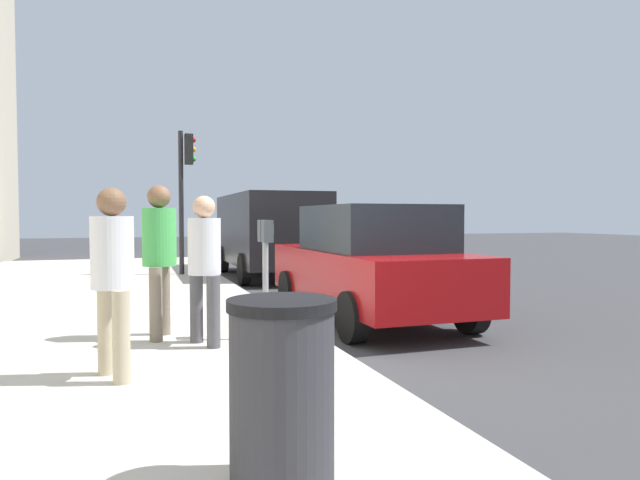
{
  "coord_description": "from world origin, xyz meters",
  "views": [
    {
      "loc": [
        -6.88,
        2.19,
        1.6
      ],
      "look_at": [
        -0.65,
        0.07,
        1.33
      ],
      "focal_mm": 31.9,
      "sensor_mm": 36.0,
      "label": 1
    }
  ],
  "objects_px": {
    "pedestrian_at_meter": "(204,259)",
    "parked_van_far": "(268,230)",
    "parked_sedan_near": "(371,263)",
    "parking_meter": "(265,253)",
    "pedestrian_bystander": "(112,268)",
    "parking_officer": "(159,247)",
    "traffic_signal": "(185,178)",
    "trash_bin": "(282,392)"
  },
  "relations": [
    {
      "from": "pedestrian_bystander",
      "to": "trash_bin",
      "type": "xyz_separation_m",
      "value": [
        -2.45,
        -0.9,
        -0.49
      ]
    },
    {
      "from": "pedestrian_at_meter",
      "to": "parked_sedan_near",
      "type": "distance_m",
      "value": 3.15
    },
    {
      "from": "parking_officer",
      "to": "trash_bin",
      "type": "bearing_deg",
      "value": -67.57
    },
    {
      "from": "parking_officer",
      "to": "traffic_signal",
      "type": "xyz_separation_m",
      "value": [
        7.67,
        -1.04,
        1.34
      ]
    },
    {
      "from": "parked_van_far",
      "to": "trash_bin",
      "type": "distance_m",
      "value": 12.11
    },
    {
      "from": "parked_van_far",
      "to": "traffic_signal",
      "type": "xyz_separation_m",
      "value": [
        -0.01,
        2.14,
        1.32
      ]
    },
    {
      "from": "traffic_signal",
      "to": "trash_bin",
      "type": "distance_m",
      "value": 11.93
    },
    {
      "from": "parking_meter",
      "to": "trash_bin",
      "type": "bearing_deg",
      "value": 168.04
    },
    {
      "from": "parking_officer",
      "to": "trash_bin",
      "type": "relative_size",
      "value": 1.8
    },
    {
      "from": "parking_meter",
      "to": "parking_officer",
      "type": "distance_m",
      "value": 1.27
    },
    {
      "from": "pedestrian_bystander",
      "to": "parking_officer",
      "type": "relative_size",
      "value": 0.94
    },
    {
      "from": "parking_meter",
      "to": "pedestrian_at_meter",
      "type": "xyz_separation_m",
      "value": [
        -0.08,
        0.72,
        -0.04
      ]
    },
    {
      "from": "pedestrian_bystander",
      "to": "parked_van_far",
      "type": "xyz_separation_m",
      "value": [
        9.33,
        -3.67,
        0.11
      ]
    },
    {
      "from": "parked_sedan_near",
      "to": "traffic_signal",
      "type": "distance_m",
      "value": 7.2
    },
    {
      "from": "parking_meter",
      "to": "traffic_signal",
      "type": "xyz_separation_m",
      "value": [
        8.14,
        0.14,
        1.41
      ]
    },
    {
      "from": "parked_sedan_near",
      "to": "trash_bin",
      "type": "bearing_deg",
      "value": 151.47
    },
    {
      "from": "pedestrian_bystander",
      "to": "parking_officer",
      "type": "xyz_separation_m",
      "value": [
        1.65,
        -0.49,
        0.09
      ]
    },
    {
      "from": "parking_officer",
      "to": "traffic_signal",
      "type": "bearing_deg",
      "value": 98.98
    },
    {
      "from": "trash_bin",
      "to": "parked_sedan_near",
      "type": "bearing_deg",
      "value": -28.53
    },
    {
      "from": "parked_sedan_near",
      "to": "parking_meter",
      "type": "bearing_deg",
      "value": 126.34
    },
    {
      "from": "parked_sedan_near",
      "to": "trash_bin",
      "type": "height_order",
      "value": "parked_sedan_near"
    },
    {
      "from": "parked_sedan_near",
      "to": "traffic_signal",
      "type": "bearing_deg",
      "value": 17.82
    },
    {
      "from": "pedestrian_at_meter",
      "to": "traffic_signal",
      "type": "height_order",
      "value": "traffic_signal"
    },
    {
      "from": "parked_van_far",
      "to": "trash_bin",
      "type": "bearing_deg",
      "value": 166.77
    },
    {
      "from": "pedestrian_at_meter",
      "to": "trash_bin",
      "type": "height_order",
      "value": "pedestrian_at_meter"
    },
    {
      "from": "parked_sedan_near",
      "to": "trash_bin",
      "type": "relative_size",
      "value": 4.38
    },
    {
      "from": "parking_meter",
      "to": "pedestrian_at_meter",
      "type": "height_order",
      "value": "pedestrian_at_meter"
    },
    {
      "from": "parked_sedan_near",
      "to": "trash_bin",
      "type": "xyz_separation_m",
      "value": [
        -5.09,
        2.77,
        -0.24
      ]
    },
    {
      "from": "parking_meter",
      "to": "parking_officer",
      "type": "height_order",
      "value": "parking_officer"
    },
    {
      "from": "pedestrian_at_meter",
      "to": "parked_van_far",
      "type": "bearing_deg",
      "value": 48.19
    },
    {
      "from": "parking_officer",
      "to": "pedestrian_bystander",
      "type": "bearing_deg",
      "value": -89.86
    },
    {
      "from": "parking_meter",
      "to": "parked_sedan_near",
      "type": "relative_size",
      "value": 0.32
    },
    {
      "from": "parking_meter",
      "to": "pedestrian_bystander",
      "type": "height_order",
      "value": "pedestrian_bystander"
    },
    {
      "from": "pedestrian_bystander",
      "to": "parked_van_far",
      "type": "bearing_deg",
      "value": 46.99
    },
    {
      "from": "parking_officer",
      "to": "parked_sedan_near",
      "type": "relative_size",
      "value": 0.41
    },
    {
      "from": "traffic_signal",
      "to": "parked_van_far",
      "type": "bearing_deg",
      "value": -89.64
    },
    {
      "from": "pedestrian_at_meter",
      "to": "parked_van_far",
      "type": "distance_m",
      "value": 8.67
    },
    {
      "from": "parked_sedan_near",
      "to": "pedestrian_bystander",
      "type": "bearing_deg",
      "value": 125.82
    },
    {
      "from": "traffic_signal",
      "to": "pedestrian_at_meter",
      "type": "bearing_deg",
      "value": 175.96
    },
    {
      "from": "pedestrian_bystander",
      "to": "parked_sedan_near",
      "type": "height_order",
      "value": "pedestrian_bystander"
    },
    {
      "from": "pedestrian_bystander",
      "to": "trash_bin",
      "type": "bearing_deg",
      "value": -91.32
    },
    {
      "from": "parking_officer",
      "to": "trash_bin",
      "type": "height_order",
      "value": "parking_officer"
    }
  ]
}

